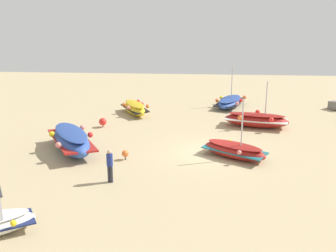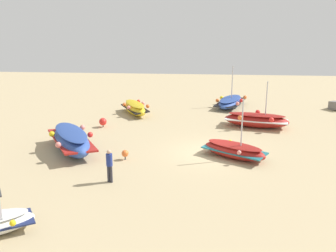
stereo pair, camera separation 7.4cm
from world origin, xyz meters
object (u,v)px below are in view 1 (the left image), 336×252
(fishing_boat_4, at_px, (234,150))
(mooring_buoy_1, at_px, (103,122))
(fishing_boat_0, at_px, (135,108))
(mooring_buoy_0, at_px, (125,154))
(fishing_boat_2, at_px, (230,102))
(person_walking, at_px, (110,164))
(fishing_boat_5, at_px, (256,120))
(fishing_boat_1, at_px, (72,140))

(fishing_boat_4, xyz_separation_m, mooring_buoy_1, (-5.46, -9.09, -0.05))
(fishing_boat_4, bearing_deg, mooring_buoy_1, 0.29)
(fishing_boat_0, relative_size, mooring_buoy_0, 6.53)
(fishing_boat_2, bearing_deg, fishing_boat_0, -47.95)
(fishing_boat_0, relative_size, person_walking, 2.18)
(fishing_boat_5, bearing_deg, fishing_boat_0, -5.15)
(fishing_boat_4, distance_m, fishing_boat_5, 6.64)
(fishing_boat_0, height_order, fishing_boat_4, fishing_boat_4)
(fishing_boat_4, distance_m, mooring_buoy_0, 6.39)
(fishing_boat_2, bearing_deg, mooring_buoy_0, -6.98)
(fishing_boat_5, xyz_separation_m, person_walking, (10.18, -8.69, 0.45))
(person_walking, xyz_separation_m, mooring_buoy_1, (-9.35, -2.51, -0.60))
(fishing_boat_0, distance_m, fishing_boat_2, 8.49)
(fishing_boat_0, distance_m, person_walking, 13.11)
(fishing_boat_4, xyz_separation_m, fishing_boat_5, (-6.29, 2.12, 0.09))
(fishing_boat_1, height_order, person_walking, person_walking)
(fishing_boat_2, relative_size, fishing_boat_5, 0.91)
(fishing_boat_1, distance_m, fishing_boat_5, 13.35)
(mooring_buoy_0, bearing_deg, fishing_boat_5, 129.90)
(fishing_boat_2, xyz_separation_m, fishing_boat_5, (5.90, 1.47, 0.12))
(fishing_boat_2, relative_size, mooring_buoy_0, 7.67)
(mooring_buoy_1, bearing_deg, person_walking, 15.04)
(fishing_boat_2, relative_size, mooring_buoy_1, 6.50)
(fishing_boat_5, distance_m, mooring_buoy_1, 11.24)
(fishing_boat_1, relative_size, mooring_buoy_0, 9.29)
(fishing_boat_0, bearing_deg, mooring_buoy_1, -54.68)
(fishing_boat_2, relative_size, fishing_boat_4, 1.12)
(fishing_boat_1, distance_m, mooring_buoy_0, 3.70)
(fishing_boat_0, height_order, fishing_boat_2, fishing_boat_2)
(person_walking, bearing_deg, fishing_boat_4, 142.17)
(fishing_boat_2, distance_m, fishing_boat_4, 12.21)
(fishing_boat_2, distance_m, fishing_boat_5, 6.08)
(person_walking, xyz_separation_m, mooring_buoy_0, (-3.10, 0.23, -0.63))
(fishing_boat_0, distance_m, mooring_buoy_0, 10.02)
(fishing_boat_2, height_order, mooring_buoy_0, fishing_boat_2)
(fishing_boat_1, height_order, fishing_boat_2, fishing_boat_2)
(fishing_boat_1, distance_m, mooring_buoy_1, 5.16)
(mooring_buoy_0, bearing_deg, fishing_boat_1, -108.13)
(fishing_boat_0, distance_m, fishing_boat_5, 9.84)
(fishing_boat_4, bearing_deg, fishing_boat_0, -20.29)
(fishing_boat_1, xyz_separation_m, fishing_boat_5, (-5.93, 11.96, -0.17))
(fishing_boat_2, height_order, fishing_boat_4, fishing_boat_4)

